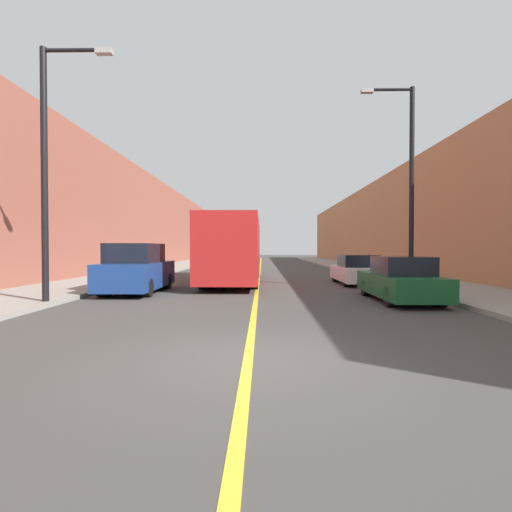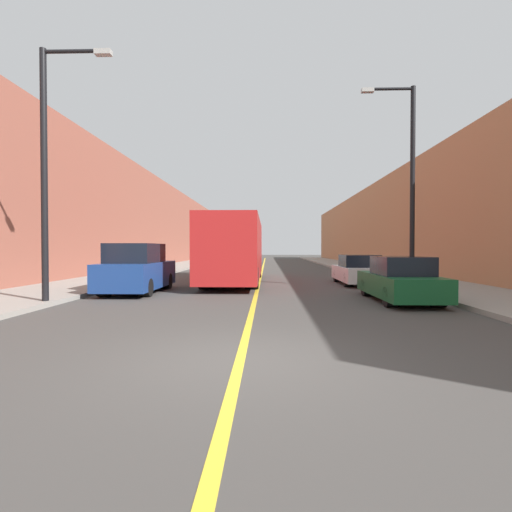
% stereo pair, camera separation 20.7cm
% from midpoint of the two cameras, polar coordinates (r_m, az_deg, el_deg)
% --- Properties ---
extents(ground_plane, '(200.00, 200.00, 0.00)m').
position_cam_midpoint_polar(ground_plane, '(6.52, -1.39, -14.75)').
color(ground_plane, '#3F3D3A').
extents(sidewalk_left, '(3.98, 72.00, 0.15)m').
position_cam_midpoint_polar(sidewalk_left, '(37.28, -11.49, -1.52)').
color(sidewalk_left, gray).
rests_on(sidewalk_left, ground).
extents(sidewalk_right, '(3.98, 72.00, 0.15)m').
position_cam_midpoint_polar(sidewalk_right, '(37.13, 13.80, -1.54)').
color(sidewalk_right, gray).
rests_on(sidewalk_right, ground).
extents(building_row_left, '(4.00, 72.00, 8.65)m').
position_cam_midpoint_polar(building_row_left, '(38.42, -17.34, 4.87)').
color(building_row_left, brown).
rests_on(building_row_left, ground).
extents(building_row_right, '(4.00, 72.00, 7.73)m').
position_cam_midpoint_polar(building_row_right, '(38.19, 19.70, 4.19)').
color(building_row_right, '#B2724C').
rests_on(building_row_right, ground).
extents(road_center_line, '(0.16, 72.00, 0.01)m').
position_cam_midpoint_polar(road_center_line, '(36.30, 1.13, -1.68)').
color(road_center_line, gold).
rests_on(road_center_line, ground).
extents(bus, '(2.59, 11.25, 3.24)m').
position_cam_midpoint_polar(bus, '(20.83, -2.70, 0.99)').
color(bus, '#AD1E1E').
rests_on(bus, ground).
extents(parked_suv_left, '(1.95, 4.77, 1.97)m').
position_cam_midpoint_polar(parked_suv_left, '(16.68, -16.27, -1.93)').
color(parked_suv_left, navy).
rests_on(parked_suv_left, ground).
extents(car_right_near, '(1.78, 4.57, 1.51)m').
position_cam_midpoint_polar(car_right_near, '(14.25, 20.24, -3.38)').
color(car_right_near, '#145128').
rests_on(car_right_near, ground).
extents(car_right_mid, '(1.87, 4.57, 1.45)m').
position_cam_midpoint_polar(car_right_mid, '(20.33, 14.67, -2.08)').
color(car_right_mid, silver).
rests_on(car_right_mid, ground).
extents(street_lamp_left, '(2.22, 0.24, 7.76)m').
position_cam_midpoint_polar(street_lamp_left, '(14.10, -27.03, 12.17)').
color(street_lamp_left, black).
rests_on(street_lamp_left, sidewalk_left).
extents(street_lamp_right, '(2.22, 0.24, 8.33)m').
position_cam_midpoint_polar(street_lamp_right, '(18.06, 21.28, 10.68)').
color(street_lamp_right, black).
rests_on(street_lamp_right, sidewalk_right).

